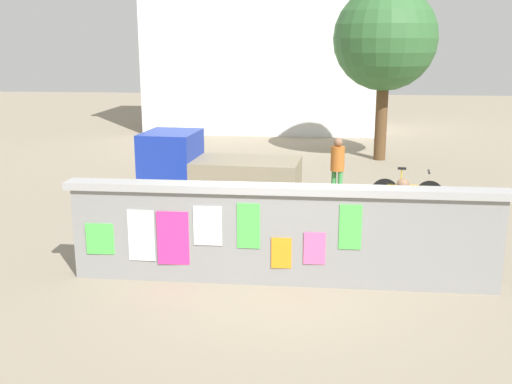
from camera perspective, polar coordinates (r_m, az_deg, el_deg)
The scene contains 10 objects.
ground at distance 17.72m, azimuth 4.07°, elevation 1.33°, with size 60.00×60.00×0.00m, color gray.
poster_wall at distance 9.78m, azimuth 2.44°, elevation -3.95°, with size 7.10×0.42×1.65m.
auto_rickshaw_truck at distance 14.04m, azimuth -4.11°, elevation 1.76°, with size 3.70×1.75×1.85m.
motorcycle at distance 11.94m, azimuth 8.46°, elevation -2.71°, with size 1.90×0.56×0.87m.
bicycle_near at distance 13.14m, azimuth 15.90°, elevation -2.01°, with size 1.67×0.55×0.95m.
bicycle_far at distance 14.97m, azimuth 14.09°, elevation 0.03°, with size 1.70×0.44×0.95m.
person_walking at distance 10.63m, azimuth 13.56°, elevation -2.09°, with size 0.47×0.47×1.62m.
person_bystander at distance 14.91m, azimuth 7.71°, elevation 2.72°, with size 0.47×0.47×1.62m.
tree_roadside at distance 20.59m, azimuth 12.11°, elevation 13.93°, with size 3.37×3.37×5.68m.
building_background at distance 27.88m, azimuth 0.86°, elevation 14.91°, with size 10.46×5.29×8.64m.
Camera 1 is at (0.55, -9.29, 3.84)m, focal length 42.32 mm.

